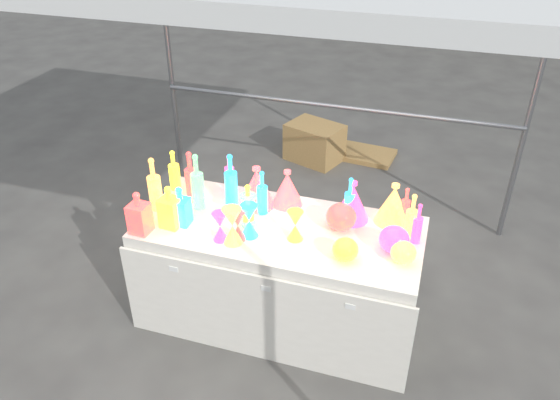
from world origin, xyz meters
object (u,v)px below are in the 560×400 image
(decanter_0, at_px, (170,206))
(globe_0, at_px, (345,251))
(cardboard_box_closed, at_px, (315,143))
(hourglass_0, at_px, (238,226))
(bottle_0, at_px, (174,170))
(display_table, at_px, (280,274))
(lampshade_0, at_px, (257,186))

(decanter_0, relative_size, globe_0, 1.86)
(cardboard_box_closed, bearing_deg, hourglass_0, -66.28)
(bottle_0, height_order, globe_0, bottle_0)
(cardboard_box_closed, relative_size, bottle_0, 1.84)
(decanter_0, bearing_deg, globe_0, 4.06)
(display_table, distance_m, decanter_0, 0.86)
(cardboard_box_closed, relative_size, hourglass_0, 2.84)
(bottle_0, distance_m, hourglass_0, 0.78)
(lampshade_0, bearing_deg, bottle_0, -157.64)
(lampshade_0, bearing_deg, display_table, -18.53)
(display_table, height_order, hourglass_0, hourglass_0)
(lampshade_0, bearing_deg, hourglass_0, -61.94)
(display_table, distance_m, lampshade_0, 0.61)
(display_table, relative_size, globe_0, 11.95)
(hourglass_0, distance_m, lampshade_0, 0.41)
(cardboard_box_closed, height_order, globe_0, globe_0)
(cardboard_box_closed, distance_m, decanter_0, 2.67)
(bottle_0, distance_m, lampshade_0, 0.62)
(cardboard_box_closed, bearing_deg, lampshade_0, -66.19)
(display_table, bearing_deg, lampshade_0, 136.53)
(decanter_0, height_order, globe_0, decanter_0)
(decanter_0, height_order, lampshade_0, decanter_0)
(hourglass_0, bearing_deg, decanter_0, 178.87)
(hourglass_0, height_order, globe_0, hourglass_0)
(cardboard_box_closed, distance_m, bottle_0, 2.30)
(lampshade_0, bearing_deg, cardboard_box_closed, 118.65)
(bottle_0, relative_size, decanter_0, 1.04)
(bottle_0, bearing_deg, decanter_0, -66.18)
(display_table, relative_size, hourglass_0, 9.53)
(display_table, distance_m, globe_0, 0.66)
(display_table, xyz_separation_m, globe_0, (0.46, -0.19, 0.44))
(display_table, height_order, bottle_0, bottle_0)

